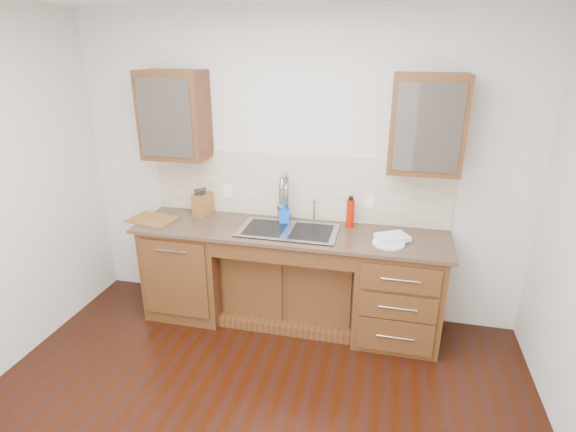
% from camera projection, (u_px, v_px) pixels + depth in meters
% --- Properties ---
extents(wall_back, '(4.00, 0.10, 2.70)m').
position_uv_depth(wall_back, '(298.00, 169.00, 4.02)').
color(wall_back, silver).
rests_on(wall_back, ground).
extents(base_cabinet_left, '(0.70, 0.62, 0.88)m').
position_uv_depth(base_cabinet_left, '(191.00, 267.00, 4.22)').
color(base_cabinet_left, '#593014').
rests_on(base_cabinet_left, ground).
extents(base_cabinet_center, '(1.20, 0.44, 0.70)m').
position_uv_depth(base_cabinet_center, '(291.00, 282.00, 4.13)').
color(base_cabinet_center, '#593014').
rests_on(base_cabinet_center, ground).
extents(base_cabinet_right, '(0.70, 0.62, 0.88)m').
position_uv_depth(base_cabinet_right, '(398.00, 290.00, 3.82)').
color(base_cabinet_right, '#593014').
rests_on(base_cabinet_right, ground).
extents(countertop, '(2.70, 0.65, 0.03)m').
position_uv_depth(countertop, '(289.00, 232.00, 3.84)').
color(countertop, '#84705B').
rests_on(countertop, base_cabinet_left).
extents(backsplash, '(2.70, 0.02, 0.59)m').
position_uv_depth(backsplash, '(297.00, 187.00, 4.02)').
color(backsplash, beige).
rests_on(backsplash, wall_back).
extents(sink, '(0.84, 0.46, 0.19)m').
position_uv_depth(sink, '(288.00, 240.00, 3.85)').
color(sink, '#9E9EA5').
rests_on(sink, countertop).
extents(faucet, '(0.04, 0.04, 0.40)m').
position_uv_depth(faucet, '(286.00, 200.00, 3.98)').
color(faucet, '#999993').
rests_on(faucet, countertop).
extents(filter_tap, '(0.02, 0.02, 0.24)m').
position_uv_depth(filter_tap, '(314.00, 210.00, 3.96)').
color(filter_tap, '#999993').
rests_on(filter_tap, countertop).
extents(upper_cabinet_left, '(0.55, 0.34, 0.75)m').
position_uv_depth(upper_cabinet_left, '(175.00, 115.00, 3.88)').
color(upper_cabinet_left, '#593014').
rests_on(upper_cabinet_left, wall_back).
extents(upper_cabinet_right, '(0.55, 0.34, 0.75)m').
position_uv_depth(upper_cabinet_right, '(427.00, 124.00, 3.43)').
color(upper_cabinet_right, '#593014').
rests_on(upper_cabinet_right, wall_back).
extents(outlet_left, '(0.08, 0.01, 0.12)m').
position_uv_depth(outlet_left, '(228.00, 191.00, 4.17)').
color(outlet_left, white).
rests_on(outlet_left, backsplash).
extents(outlet_right, '(0.08, 0.01, 0.12)m').
position_uv_depth(outlet_right, '(369.00, 202.00, 3.90)').
color(outlet_right, white).
rests_on(outlet_right, backsplash).
extents(soap_bottle, '(0.10, 0.11, 0.19)m').
position_uv_depth(soap_bottle, '(284.00, 213.00, 3.96)').
color(soap_bottle, blue).
rests_on(soap_bottle, countertop).
extents(water_bottle, '(0.08, 0.08, 0.25)m').
position_uv_depth(water_bottle, '(350.00, 214.00, 3.87)').
color(water_bottle, '#C01300').
rests_on(water_bottle, countertop).
extents(plate, '(0.26, 0.26, 0.01)m').
position_uv_depth(plate, '(388.00, 243.00, 3.57)').
color(plate, silver).
rests_on(plate, countertop).
extents(dish_towel, '(0.30, 0.28, 0.04)m').
position_uv_depth(dish_towel, '(392.00, 237.00, 3.61)').
color(dish_towel, white).
rests_on(dish_towel, plate).
extents(knife_block, '(0.16, 0.21, 0.20)m').
position_uv_depth(knife_block, '(203.00, 204.00, 4.16)').
color(knife_block, '#975B38').
rests_on(knife_block, countertop).
extents(cutting_board, '(0.44, 0.34, 0.02)m').
position_uv_depth(cutting_board, '(152.00, 219.00, 4.05)').
color(cutting_board, brown).
rests_on(cutting_board, countertop).
extents(cup_left_a, '(0.13, 0.13, 0.09)m').
position_uv_depth(cup_left_a, '(166.00, 121.00, 3.91)').
color(cup_left_a, white).
rests_on(cup_left_a, upper_cabinet_left).
extents(cup_left_b, '(0.14, 0.14, 0.10)m').
position_uv_depth(cup_left_b, '(188.00, 121.00, 3.87)').
color(cup_left_b, silver).
rests_on(cup_left_b, upper_cabinet_left).
extents(cup_right_a, '(0.14, 0.14, 0.09)m').
position_uv_depth(cup_right_a, '(420.00, 131.00, 3.46)').
color(cup_right_a, white).
rests_on(cup_right_a, upper_cabinet_right).
extents(cup_right_b, '(0.11, 0.11, 0.09)m').
position_uv_depth(cup_right_b, '(441.00, 132.00, 3.42)').
color(cup_right_b, white).
rests_on(cup_right_b, upper_cabinet_right).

